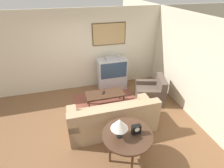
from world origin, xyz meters
TOP-DOWN VIEW (x-y plane):
  - ground_plane at (0.00, 0.00)m, footprint 12.00×12.00m
  - wall_back at (0.01, 2.13)m, footprint 12.00×0.10m
  - wall_right at (2.63, 0.00)m, footprint 0.06×12.00m
  - area_rug at (0.39, 0.87)m, footprint 2.03×1.45m
  - tv at (0.83, 1.72)m, footprint 0.99×0.50m
  - couch at (0.30, -0.28)m, footprint 2.21×0.88m
  - armchair at (1.84, 0.67)m, footprint 1.05×1.03m
  - coffee_table at (0.36, 0.78)m, footprint 1.16×0.52m
  - console_table at (0.34, -1.25)m, footprint 1.00×1.00m
  - table_lamp at (0.16, -1.26)m, footprint 0.33×0.33m
  - mantel_clock at (0.50, -1.26)m, footprint 0.18×0.10m
  - remote at (0.31, 0.81)m, footprint 0.10×0.16m

SIDE VIEW (x-z plane):
  - ground_plane at x=0.00m, z-range 0.00..0.00m
  - area_rug at x=0.39m, z-range 0.00..0.01m
  - armchair at x=1.84m, z-range -0.13..0.69m
  - couch at x=0.30m, z-range -0.13..0.79m
  - coffee_table at x=0.36m, z-range 0.17..0.61m
  - remote at x=0.31m, z-range 0.44..0.46m
  - tv at x=0.83m, z-range -0.03..1.18m
  - console_table at x=0.34m, z-range 0.32..1.10m
  - mantel_clock at x=0.50m, z-range 0.78..0.98m
  - table_lamp at x=0.16m, z-range 0.89..1.32m
  - wall_right at x=2.63m, z-range 0.00..2.70m
  - wall_back at x=0.01m, z-range 0.01..2.71m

